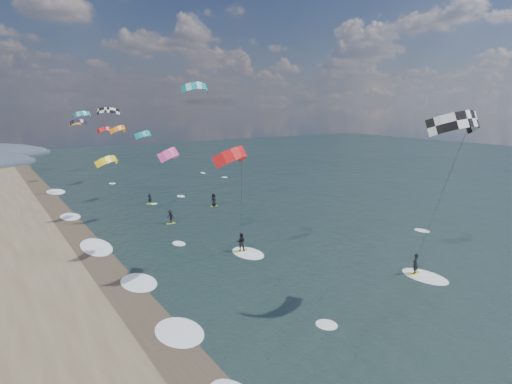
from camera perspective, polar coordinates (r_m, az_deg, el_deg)
ground at (r=30.65m, az=14.67°, el=-16.70°), size 260.00×260.00×0.00m
wet_sand_strip at (r=32.30m, az=-15.04°, el=-15.14°), size 3.00×240.00×0.00m
kitesurfer_near_a at (r=31.81m, az=25.55°, el=4.49°), size 7.83×8.35×14.51m
kitesurfer_near_b at (r=35.90m, az=-1.77°, el=0.90°), size 7.25×9.15×11.90m
far_kitesurfers at (r=57.46m, az=-9.34°, el=-1.95°), size 9.65×12.23×1.84m
bg_kite_field at (r=74.50m, az=-18.46°, el=8.59°), size 13.71×71.19×9.87m
shoreline_surf at (r=36.75m, az=-15.64°, el=-11.76°), size 2.40×79.40×0.11m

